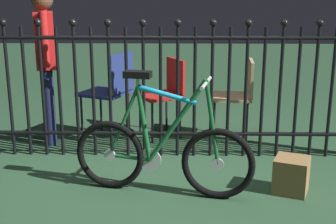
{
  "coord_description": "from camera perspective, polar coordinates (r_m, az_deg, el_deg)",
  "views": [
    {
      "loc": [
        0.04,
        -3.33,
        1.5
      ],
      "look_at": [
        -0.03,
        0.21,
        0.55
      ],
      "focal_mm": 48.41,
      "sensor_mm": 36.0,
      "label": 1
    }
  ],
  "objects": [
    {
      "name": "chair_navy",
      "position": [
        4.64,
        -7.1,
        3.16
      ],
      "size": [
        0.58,
        0.58,
        0.91
      ],
      "color": "black",
      "rests_on": "ground"
    },
    {
      "name": "ground_plane",
      "position": [
        3.66,
        0.49,
        -9.2
      ],
      "size": [
        20.0,
        20.0,
        0.0
      ],
      "primitive_type": "plane",
      "color": "#2A4D32"
    },
    {
      "name": "bicycle",
      "position": [
        3.41,
        -0.73,
        -5.16
      ],
      "size": [
        1.36,
        0.43,
        0.94
      ],
      "color": "black",
      "rests_on": "ground"
    },
    {
      "name": "chair_red",
      "position": [
        4.73,
        -0.22,
        2.85
      ],
      "size": [
        0.53,
        0.53,
        0.82
      ],
      "color": "black",
      "rests_on": "ground"
    },
    {
      "name": "person_visitor",
      "position": [
        4.59,
        -15.14,
        7.02
      ],
      "size": [
        0.25,
        0.46,
        1.53
      ],
      "color": "#191E3F",
      "rests_on": "ground"
    },
    {
      "name": "display_crate",
      "position": [
        3.62,
        15.25,
        -7.67
      ],
      "size": [
        0.32,
        0.32,
        0.27
      ],
      "primitive_type": "cube",
      "rotation": [
        0.0,
        0.0,
        -0.39
      ],
      "color": "olive",
      "rests_on": "ground"
    },
    {
      "name": "chair_tan",
      "position": [
        4.64,
        8.9,
        2.56
      ],
      "size": [
        0.44,
        0.44,
        0.83
      ],
      "color": "black",
      "rests_on": "ground"
    },
    {
      "name": "iron_fence",
      "position": [
        4.1,
        -0.26,
        3.33
      ],
      "size": [
        3.69,
        0.07,
        1.31
      ],
      "color": "black",
      "rests_on": "ground"
    }
  ]
}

